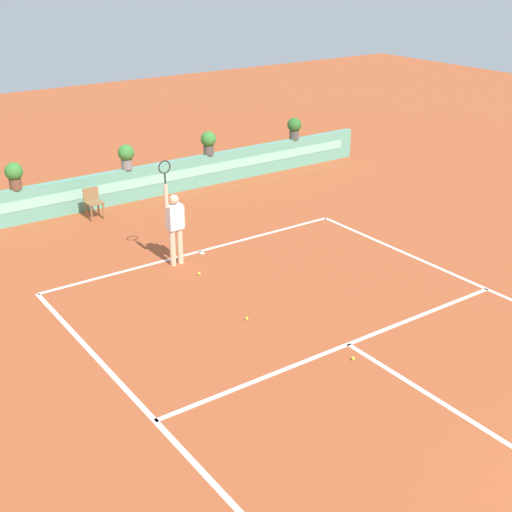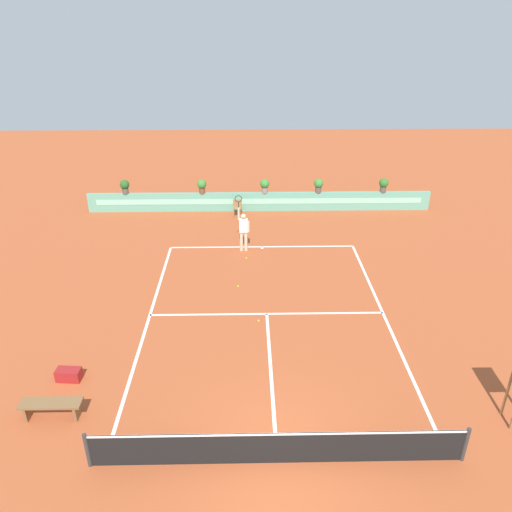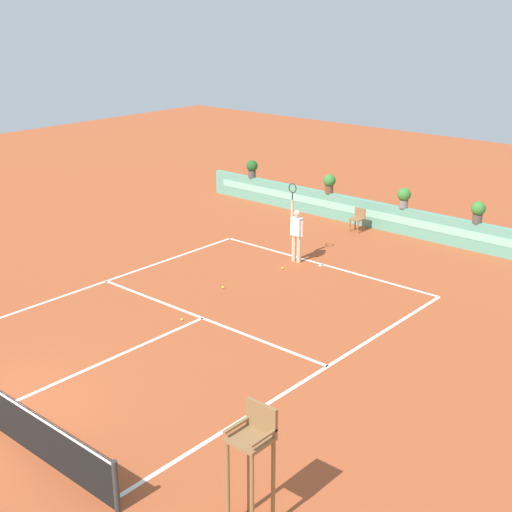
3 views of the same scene
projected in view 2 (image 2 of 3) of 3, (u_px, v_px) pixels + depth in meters
The scene contains 16 objects.
ground_plane at pixel (267, 320), 17.15m from camera, with size 60.00×60.00×0.00m, color #A84C28.
court_lines at pixel (266, 309), 17.79m from camera, with size 8.32×11.94×0.01m.
net at pixel (278, 447), 11.56m from camera, with size 8.92×0.10×1.00m.
back_wall_barrier at pixel (260, 202), 26.22m from camera, with size 18.00×0.21×1.00m.
ball_kid_chair at pixel (237, 207), 25.55m from camera, with size 0.44×0.44×0.85m.
bench_courtside at pixel (51, 406), 12.93m from camera, with size 1.60×0.44×0.51m.
gear_bag at pixel (69, 375), 14.34m from camera, with size 0.70×0.36×0.36m, color maroon.
tennis_player at pixel (243, 229), 21.63m from camera, with size 0.62×0.23×2.58m.
tennis_ball_near_baseline at pixel (246, 258), 21.33m from camera, with size 0.07×0.07×0.07m, color #CCE033.
tennis_ball_mid_court at pixel (238, 286), 19.17m from camera, with size 0.07×0.07×0.07m, color #CCE033.
tennis_ball_by_sideline at pixel (259, 321), 17.07m from camera, with size 0.07×0.07×0.07m, color #CCE033.
potted_plant_centre at pixel (265, 185), 25.81m from camera, with size 0.48×0.48×0.72m.
potted_plant_far_left at pixel (125, 186), 25.69m from camera, with size 0.48×0.48×0.72m.
potted_plant_far_right at pixel (384, 184), 25.92m from camera, with size 0.48×0.48×0.72m.
potted_plant_right at pixel (319, 185), 25.86m from camera, with size 0.48×0.48×0.72m.
potted_plant_left at pixel (202, 185), 25.76m from camera, with size 0.48×0.48×0.72m.
Camera 2 is at (-0.67, -8.33, 9.67)m, focal length 34.88 mm.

